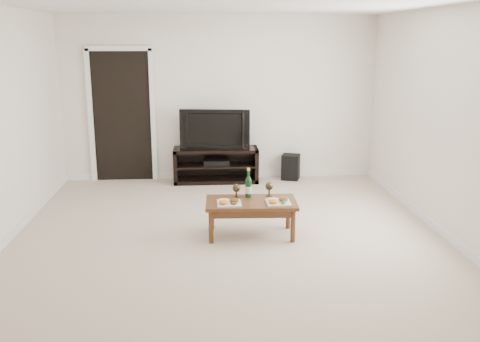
% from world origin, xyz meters
% --- Properties ---
extents(floor, '(5.50, 5.50, 0.00)m').
position_xyz_m(floor, '(0.00, 0.00, 0.00)').
color(floor, '#B9AA95').
rests_on(floor, ground).
extents(back_wall, '(5.00, 0.04, 2.60)m').
position_xyz_m(back_wall, '(0.00, 2.77, 1.30)').
color(back_wall, white).
rests_on(back_wall, ground).
extents(ceiling, '(5.00, 5.50, 0.04)m').
position_xyz_m(ceiling, '(0.00, 0.00, 2.62)').
color(ceiling, white).
rests_on(ceiling, back_wall).
extents(doorway, '(0.90, 0.02, 2.05)m').
position_xyz_m(doorway, '(-1.55, 2.73, 1.02)').
color(doorway, black).
rests_on(doorway, ground).
extents(media_console, '(1.34, 0.45, 0.55)m').
position_xyz_m(media_console, '(-0.08, 2.50, 0.28)').
color(media_console, black).
rests_on(media_console, ground).
extents(television, '(1.10, 0.29, 0.63)m').
position_xyz_m(television, '(-0.08, 2.50, 0.86)').
color(television, black).
rests_on(television, media_console).
extents(av_receiver, '(0.40, 0.30, 0.08)m').
position_xyz_m(av_receiver, '(-0.07, 2.48, 0.33)').
color(av_receiver, black).
rests_on(av_receiver, media_console).
extents(subwoofer, '(0.34, 0.34, 0.41)m').
position_xyz_m(subwoofer, '(1.14, 2.56, 0.20)').
color(subwoofer, black).
rests_on(subwoofer, ground).
extents(coffee_table, '(1.06, 0.61, 0.42)m').
position_xyz_m(coffee_table, '(0.27, 0.06, 0.21)').
color(coffee_table, '#563318').
rests_on(coffee_table, ground).
extents(plate_left, '(0.27, 0.27, 0.07)m').
position_xyz_m(plate_left, '(0.01, -0.04, 0.45)').
color(plate_left, white).
rests_on(plate_left, coffee_table).
extents(plate_right, '(0.27, 0.27, 0.07)m').
position_xyz_m(plate_right, '(0.57, -0.05, 0.45)').
color(plate_right, white).
rests_on(plate_right, coffee_table).
extents(wine_bottle, '(0.07, 0.07, 0.35)m').
position_xyz_m(wine_bottle, '(0.25, 0.23, 0.59)').
color(wine_bottle, '#0E3314').
rests_on(wine_bottle, coffee_table).
extents(goblet_left, '(0.09, 0.09, 0.17)m').
position_xyz_m(goblet_left, '(0.10, 0.19, 0.51)').
color(goblet_left, '#372D1E').
rests_on(goblet_left, coffee_table).
extents(goblet_right, '(0.09, 0.09, 0.17)m').
position_xyz_m(goblet_right, '(0.50, 0.25, 0.51)').
color(goblet_right, '#372D1E').
rests_on(goblet_right, coffee_table).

